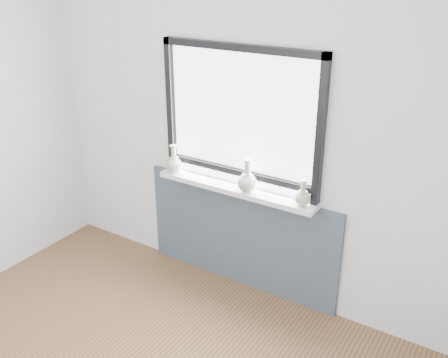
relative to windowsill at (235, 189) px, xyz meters
The scene contains 7 objects.
back_wall 0.43m from the windowsill, 90.00° to the left, with size 3.60×0.02×2.60m, color silver.
apron_panel 0.46m from the windowsill, 90.00° to the left, with size 1.70×0.03×0.86m, color #414C5B.
windowsill is the anchor object (origin of this frame).
window 0.56m from the windowsill, 90.00° to the left, with size 1.30×0.06×1.05m.
vase_a 0.57m from the windowsill, behind, with size 0.13×0.13×0.23m.
vase_b 0.16m from the windowsill, 13.87° to the right, with size 0.15×0.15×0.25m.
vase_c 0.57m from the windowsill, ahead, with size 0.11×0.11×0.19m.
Camera 1 is at (1.77, -1.24, 2.47)m, focal length 40.00 mm.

